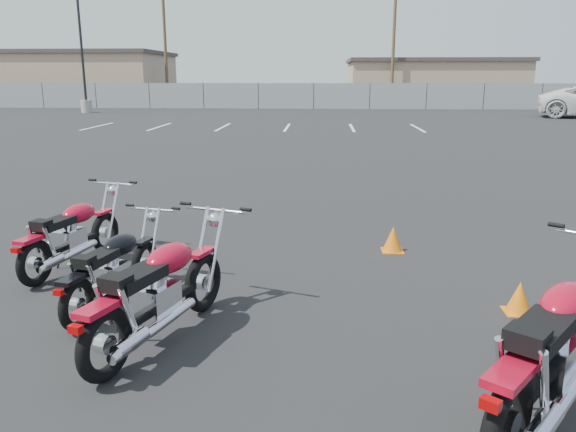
# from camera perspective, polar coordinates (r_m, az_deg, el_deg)

# --- Properties ---
(ground) EXTENTS (120.00, 120.00, 0.00)m
(ground) POSITION_cam_1_polar(r_m,az_deg,el_deg) (6.64, -2.05, -6.70)
(ground) COLOR black
(ground) RESTS_ON ground
(motorcycle_front_red) EXTENTS (0.88, 1.95, 0.96)m
(motorcycle_front_red) POSITION_cam_1_polar(r_m,az_deg,el_deg) (7.47, -21.08, -1.75)
(motorcycle_front_red) COLOR black
(motorcycle_front_red) RESTS_ON ground
(motorcycle_second_black) EXTENTS (0.79, 1.80, 0.89)m
(motorcycle_second_black) POSITION_cam_1_polar(r_m,az_deg,el_deg) (6.12, -17.27, -5.16)
(motorcycle_second_black) COLOR black
(motorcycle_second_black) RESTS_ON ground
(motorcycle_third_red) EXTENTS (1.15, 2.13, 1.06)m
(motorcycle_third_red) POSITION_cam_1_polar(r_m,az_deg,el_deg) (5.18, -12.90, -7.49)
(motorcycle_third_red) COLOR black
(motorcycle_third_red) RESTS_ON ground
(motorcycle_rear_red) EXTENTS (1.79, 2.07, 1.13)m
(motorcycle_rear_red) POSITION_cam_1_polar(r_m,az_deg,el_deg) (4.40, 25.46, -12.11)
(motorcycle_rear_red) COLOR black
(motorcycle_rear_red) RESTS_ON ground
(training_cone_near) EXTENTS (0.30, 0.30, 0.35)m
(training_cone_near) POSITION_cam_1_polar(r_m,az_deg,el_deg) (7.83, 10.61, -2.31)
(training_cone_near) COLOR orange
(training_cone_near) RESTS_ON ground
(training_cone_far) EXTENTS (0.28, 0.28, 0.33)m
(training_cone_far) POSITION_cam_1_polar(r_m,az_deg,el_deg) (6.22, 22.44, -7.65)
(training_cone_far) COLOR orange
(training_cone_far) RESTS_ON ground
(light_pole_west) EXTENTS (0.80, 0.70, 11.53)m
(light_pole_west) POSITION_cam_1_polar(r_m,az_deg,el_deg) (39.04, -20.12, 14.39)
(light_pole_west) COLOR #989790
(light_pole_west) RESTS_ON ground
(chainlink_fence) EXTENTS (80.06, 0.06, 1.80)m
(chainlink_fence) POSITION_cam_1_polar(r_m,az_deg,el_deg) (41.20, 2.63, 12.08)
(chainlink_fence) COLOR gray
(chainlink_fence) RESTS_ON ground
(tan_building_west) EXTENTS (18.40, 10.40, 4.30)m
(tan_building_west) POSITION_cam_1_polar(r_m,az_deg,el_deg) (53.21, -22.32, 12.89)
(tan_building_west) COLOR tan
(tan_building_west) RESTS_ON ground
(tan_building_east) EXTENTS (14.40, 9.40, 3.70)m
(tan_building_east) POSITION_cam_1_polar(r_m,az_deg,el_deg) (51.05, 14.40, 13.14)
(tan_building_east) COLOR tan
(tan_building_east) RESTS_ON ground
(utility_pole_b) EXTENTS (1.80, 0.24, 9.00)m
(utility_pole_b) POSITION_cam_1_polar(r_m,az_deg,el_deg) (47.92, -12.37, 16.60)
(utility_pole_b) COLOR #4F3D24
(utility_pole_b) RESTS_ON ground
(utility_pole_c) EXTENTS (1.80, 0.24, 9.00)m
(utility_pole_c) POSITION_cam_1_polar(r_m,az_deg,el_deg) (45.55, 10.67, 16.82)
(utility_pole_c) COLOR #4F3D24
(utility_pole_c) RESTS_ON ground
(parking_line_stripes) EXTENTS (15.12, 4.00, 0.01)m
(parking_line_stripes) POSITION_cam_1_polar(r_m,az_deg,el_deg) (26.46, -3.38, 9.00)
(parking_line_stripes) COLOR silver
(parking_line_stripes) RESTS_ON ground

